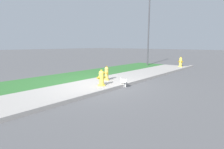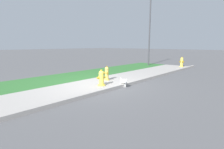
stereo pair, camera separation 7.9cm
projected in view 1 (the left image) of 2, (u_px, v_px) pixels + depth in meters
The scene contains 9 objects.
ground_plane at pixel (95, 84), 7.40m from camera, with size 120.00×120.00×0.00m, color #515154.
sidewalk_pavement at pixel (95, 84), 7.40m from camera, with size 18.00×2.15×0.01m, color #9E9993.
grass_verge at pixel (64, 78), 8.91m from camera, with size 18.00×2.47×0.01m, color #2D662D.
street_curb at pixel (116, 87), 6.63m from camera, with size 18.00×0.16×0.12m, color #9E9993.
fire_hydrant_far_end at pixel (101, 78), 7.07m from camera, with size 0.39×0.37×0.67m.
fire_hydrant_across_street at pixel (106, 73), 8.19m from camera, with size 0.33×0.33×0.68m.
fire_hydrant_by_grass_verge at pixel (181, 62), 13.16m from camera, with size 0.36×0.34×0.76m.
small_white_dog at pixel (123, 82), 6.94m from camera, with size 0.34×0.49×0.37m.
street_lamp at pixel (149, 21), 13.76m from camera, with size 0.32×0.32×5.44m.
Camera 1 is at (-4.93, -5.32, 1.66)m, focal length 28.00 mm.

